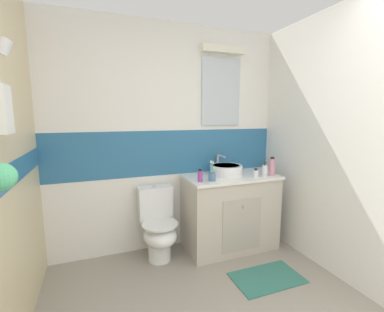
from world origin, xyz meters
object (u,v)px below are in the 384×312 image
at_px(toothbrush_cup, 212,176).
at_px(toilet, 158,226).
at_px(perfume_flask_small, 256,173).
at_px(lotion_bottle_short, 200,176).
at_px(sink_basin, 226,170).
at_px(soap_dispenser, 265,171).
at_px(shampoo_bottle_tall, 272,167).

bearing_deg(toothbrush_cup, toilet, 159.79).
xyz_separation_m(perfume_flask_small, lotion_bottle_short, (-0.65, 0.01, 0.02)).
xyz_separation_m(toilet, toothbrush_cup, (0.53, -0.19, 0.54)).
bearing_deg(sink_basin, soap_dispenser, -28.72).
distance_m(toilet, lotion_bottle_short, 0.71).
height_order(toothbrush_cup, soap_dispenser, toothbrush_cup).
distance_m(toothbrush_cup, soap_dispenser, 0.64).
bearing_deg(sink_basin, toilet, -179.67).
xyz_separation_m(soap_dispenser, perfume_flask_small, (-0.11, 0.00, -0.02)).
height_order(sink_basin, perfume_flask_small, sink_basin).
xyz_separation_m(sink_basin, soap_dispenser, (0.37, -0.21, 0.00)).
bearing_deg(lotion_bottle_short, shampoo_bottle_tall, -1.73).
bearing_deg(perfume_flask_small, sink_basin, 142.17).
bearing_deg(soap_dispenser, perfume_flask_small, 178.54).
relative_size(sink_basin, shampoo_bottle_tall, 1.95).
xyz_separation_m(sink_basin, toothbrush_cup, (-0.27, -0.20, -0.01)).
height_order(sink_basin, lotion_bottle_short, sink_basin).
xyz_separation_m(toilet, soap_dispenser, (1.17, -0.20, 0.55)).
relative_size(toilet, shampoo_bottle_tall, 3.68).
height_order(sink_basin, shampoo_bottle_tall, shampoo_bottle_tall).
xyz_separation_m(toothbrush_cup, perfume_flask_small, (0.53, -0.00, -0.01)).
relative_size(toilet, lotion_bottle_short, 5.85).
bearing_deg(shampoo_bottle_tall, sink_basin, 154.82).
distance_m(soap_dispenser, shampoo_bottle_tall, 0.10).
height_order(toothbrush_cup, perfume_flask_small, toothbrush_cup).
bearing_deg(shampoo_bottle_tall, lotion_bottle_short, 178.27).
bearing_deg(shampoo_bottle_tall, perfume_flask_small, 175.95).
relative_size(toothbrush_cup, shampoo_bottle_tall, 1.02).
bearing_deg(shampoo_bottle_tall, toilet, 170.40).
xyz_separation_m(sink_basin, perfume_flask_small, (0.26, -0.20, -0.02)).
xyz_separation_m(toothbrush_cup, soap_dispenser, (0.64, -0.01, 0.01)).
distance_m(toothbrush_cup, perfume_flask_small, 0.53).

